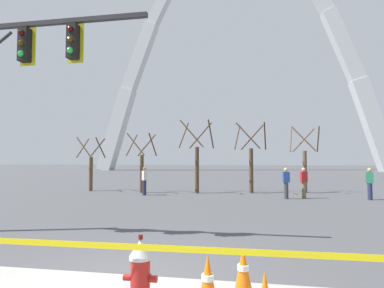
{
  "coord_description": "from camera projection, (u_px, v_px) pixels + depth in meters",
  "views": [
    {
      "loc": [
        1.87,
        -4.98,
        1.99
      ],
      "look_at": [
        0.14,
        5.0,
        2.5
      ],
      "focal_mm": 29.63,
      "sensor_mm": 36.0,
      "label": 1
    }
  ],
  "objects": [
    {
      "name": "ground_plane",
      "position": [
        131.0,
        283.0,
        5.12
      ],
      "size": [
        240.0,
        240.0,
        0.0
      ],
      "primitive_type": "plane",
      "color": "#474749"
    },
    {
      "name": "fire_hydrant",
      "position": [
        140.0,
        274.0,
        4.2
      ],
      "size": [
        0.46,
        0.48,
        0.99
      ],
      "color": "#5E0F0D",
      "rests_on": "ground"
    },
    {
      "name": "caution_tape_barrier",
      "position": [
        164.0,
        265.0,
        3.96
      ],
      "size": [
        5.77,
        0.1,
        0.96
      ],
      "color": "#232326",
      "rests_on": "ground"
    },
    {
      "name": "traffic_cone_mid_sidewalk",
      "position": [
        208.0,
        282.0,
        4.23
      ],
      "size": [
        0.36,
        0.36,
        0.73
      ],
      "color": "black",
      "rests_on": "ground"
    },
    {
      "name": "traffic_cone_curb_edge",
      "position": [
        243.0,
        271.0,
        4.63
      ],
      "size": [
        0.36,
        0.36,
        0.73
      ],
      "color": "black",
      "rests_on": "ground"
    },
    {
      "name": "monument_arch",
      "position": [
        236.0,
        56.0,
        59.11
      ],
      "size": [
        54.1,
        2.64,
        48.65
      ],
      "color": "silver",
      "rests_on": "ground"
    },
    {
      "name": "tree_far_left",
      "position": [
        91.0,
        167.0,
        20.42
      ],
      "size": [
        1.6,
        1.61,
        3.43
      ],
      "color": "brown",
      "rests_on": "ground"
    },
    {
      "name": "tree_left_mid",
      "position": [
        142.0,
        166.0,
        19.39
      ],
      "size": [
        1.68,
        1.69,
        3.62
      ],
      "color": "brown",
      "rests_on": "ground"
    },
    {
      "name": "tree_center_left",
      "position": [
        197.0,
        161.0,
        19.12
      ],
      "size": [
        2.01,
        2.02,
        4.36
      ],
      "color": "#473323",
      "rests_on": "ground"
    },
    {
      "name": "tree_center_right",
      "position": [
        251.0,
        162.0,
        19.22
      ],
      "size": [
        1.95,
        1.96,
        4.23
      ],
      "color": "#473323",
      "rests_on": "ground"
    },
    {
      "name": "tree_right_mid",
      "position": [
        305.0,
        163.0,
        19.28
      ],
      "size": [
        1.85,
        1.86,
        4.01
      ],
      "color": "brown",
      "rests_on": "ground"
    },
    {
      "name": "pedestrian_walking_left",
      "position": [
        304.0,
        183.0,
        16.43
      ],
      "size": [
        0.39,
        0.31,
        1.59
      ],
      "color": "brown",
      "rests_on": "ground"
    },
    {
      "name": "pedestrian_standing_center",
      "position": [
        286.0,
        183.0,
        16.21
      ],
      "size": [
        0.38,
        0.27,
        1.59
      ],
      "color": "#38383D",
      "rests_on": "ground"
    },
    {
      "name": "pedestrian_walking_right",
      "position": [
        144.0,
        181.0,
        17.93
      ],
      "size": [
        0.37,
        0.39,
        1.59
      ],
      "color": "#232847",
      "rests_on": "ground"
    },
    {
      "name": "pedestrian_near_trees",
      "position": [
        370.0,
        183.0,
        15.81
      ],
      "size": [
        0.39,
        0.3,
        1.59
      ],
      "color": "#232847",
      "rests_on": "ground"
    }
  ]
}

